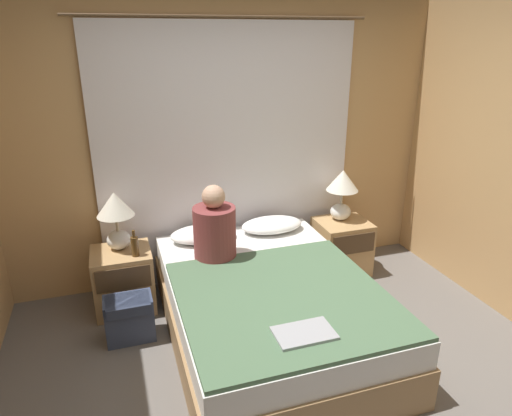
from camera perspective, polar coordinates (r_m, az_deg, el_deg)
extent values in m
plane|color=#66605B|center=(3.23, 5.74, -22.17)|extent=(16.00, 16.00, 0.00)
cube|color=tan|center=(4.17, -3.63, 7.73)|extent=(4.03, 0.06, 2.50)
cube|color=white|center=(4.13, -3.38, 6.27)|extent=(2.33, 0.02, 2.31)
cylinder|color=brown|center=(4.00, -3.76, 22.78)|extent=(2.53, 0.02, 0.02)
cube|color=#99754C|center=(3.60, 1.58, -13.73)|extent=(1.46, 2.07, 0.31)
cube|color=white|center=(3.46, 1.63, -10.29)|extent=(1.42, 2.03, 0.20)
cube|color=tan|center=(4.05, -16.22, -8.59)|extent=(0.48, 0.44, 0.53)
cube|color=#4C3823|center=(3.79, -16.25, -8.51)|extent=(0.42, 0.02, 0.19)
cube|color=tan|center=(4.53, 10.61, -4.76)|extent=(0.48, 0.44, 0.53)
cube|color=#4C3823|center=(4.30, 12.13, -4.42)|extent=(0.42, 0.02, 0.19)
ellipsoid|color=silver|center=(3.95, -16.77, -3.82)|extent=(0.20, 0.20, 0.16)
cylinder|color=#B2A893|center=(3.89, -16.99, -1.84)|extent=(0.02, 0.02, 0.14)
cone|color=silver|center=(3.83, -17.25, 0.47)|extent=(0.30, 0.30, 0.20)
ellipsoid|color=silver|center=(4.45, 10.52, -0.45)|extent=(0.20, 0.20, 0.16)
cylinder|color=#B2A893|center=(4.40, 10.64, 1.34)|extent=(0.02, 0.02, 0.14)
cone|color=silver|center=(4.34, 10.79, 3.43)|extent=(0.30, 0.30, 0.20)
ellipsoid|color=white|center=(4.02, -6.66, -3.22)|extent=(0.57, 0.34, 0.12)
ellipsoid|color=white|center=(4.18, 2.00, -2.12)|extent=(0.57, 0.34, 0.12)
cube|color=#4C6B4C|center=(3.17, 3.46, -11.11)|extent=(1.40, 1.42, 0.03)
cylinder|color=brown|center=(3.63, -5.18, -3.17)|extent=(0.34, 0.34, 0.44)
sphere|color=tan|center=(3.51, -5.34, 1.44)|extent=(0.18, 0.18, 0.18)
cylinder|color=#513819|center=(3.79, -14.90, -4.68)|extent=(0.06, 0.06, 0.16)
cylinder|color=#513819|center=(3.74, -15.05, -3.14)|extent=(0.02, 0.02, 0.06)
cube|color=#9EA0A5|center=(2.81, 6.03, -15.29)|extent=(0.36, 0.23, 0.02)
cube|color=#333D56|center=(3.70, -15.53, -13.15)|extent=(0.36, 0.22, 0.35)
cube|color=#283045|center=(3.60, -15.71, -11.54)|extent=(0.32, 0.23, 0.08)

